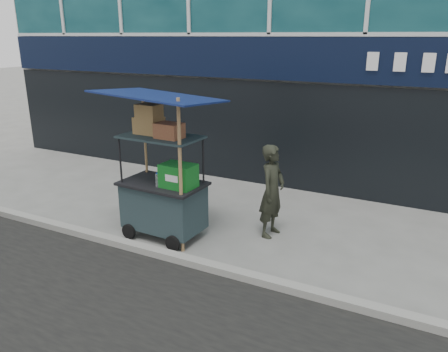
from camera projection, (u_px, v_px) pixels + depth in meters
The scene contains 4 objects.
ground at pixel (175, 253), 7.10m from camera, with size 80.00×80.00×0.00m, color slate.
curb at pixel (168, 255), 6.91m from camera, with size 80.00×0.18×0.12m, color gray.
vendor_cart at pixel (164, 188), 7.45m from camera, with size 1.94×1.41×2.56m.
vendor_man at pixel (272, 191), 7.53m from camera, with size 0.60×0.39×1.64m, color black.
Camera 1 is at (3.62, -5.30, 3.39)m, focal length 35.00 mm.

